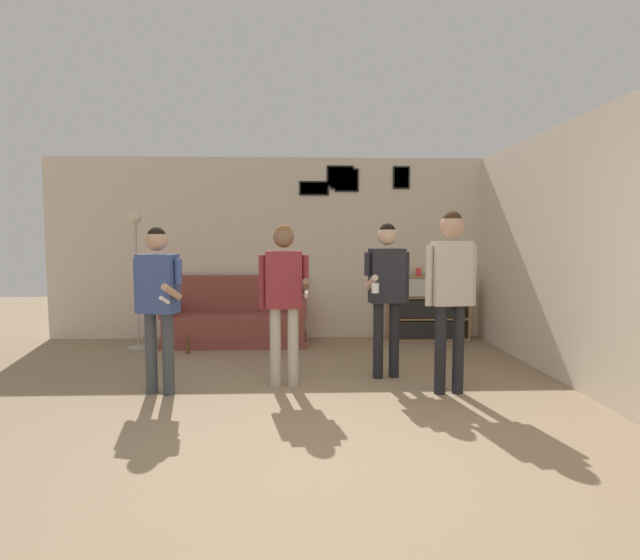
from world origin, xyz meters
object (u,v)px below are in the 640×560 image
(couch, at_px, (237,322))
(person_spectator_near_bookshelf, at_px, (451,282))
(drinking_cup, at_px, (419,272))
(bookshelf, at_px, (428,308))
(person_watcher_holding_cup, at_px, (387,284))
(floor_lamp, at_px, (137,267))
(person_player_foreground_center, at_px, (284,288))
(bottle_on_floor, at_px, (188,347))
(person_player_foreground_left, at_px, (158,293))

(couch, distance_m, person_spectator_near_bookshelf, 3.47)
(drinking_cup, bearing_deg, bookshelf, -0.08)
(person_watcher_holding_cup, height_order, person_spectator_near_bookshelf, person_spectator_near_bookshelf)
(person_watcher_holding_cup, bearing_deg, person_spectator_near_bookshelf, -48.17)
(floor_lamp, relative_size, drinking_cup, 16.25)
(person_player_foreground_center, distance_m, bottle_on_floor, 2.18)
(person_player_foreground_left, relative_size, drinking_cup, 14.04)
(person_player_foreground_left, distance_m, person_player_foreground_center, 1.21)
(person_player_foreground_left, bearing_deg, person_watcher_holding_cup, 12.06)
(bottle_on_floor, height_order, drinking_cup, drinking_cup)
(bookshelf, relative_size, person_player_foreground_left, 0.74)
(couch, distance_m, bottle_on_floor, 0.88)
(floor_lamp, xyz_separation_m, person_player_foreground_left, (0.85, -2.01, -0.14))
(person_player_foreground_center, height_order, person_spectator_near_bookshelf, person_spectator_near_bookshelf)
(person_player_foreground_left, bearing_deg, bottle_on_floor, 94.11)
(bottle_on_floor, bearing_deg, person_watcher_holding_cup, -26.62)
(bookshelf, distance_m, person_spectator_near_bookshelf, 2.73)
(floor_lamp, relative_size, person_watcher_holding_cup, 1.12)
(person_watcher_holding_cup, xyz_separation_m, person_spectator_near_bookshelf, (0.52, -0.58, 0.07))
(couch, bearing_deg, person_spectator_near_bookshelf, -45.89)
(drinking_cup, bearing_deg, person_player_foreground_left, -140.80)
(bookshelf, height_order, person_player_foreground_center, person_player_foreground_center)
(bookshelf, relative_size, bottle_on_floor, 4.85)
(person_spectator_near_bookshelf, relative_size, drinking_cup, 15.35)
(floor_lamp, relative_size, bottle_on_floor, 7.59)
(person_watcher_holding_cup, bearing_deg, person_player_foreground_left, -167.94)
(bookshelf, relative_size, drinking_cup, 10.39)
(person_player_foreground_left, distance_m, person_watcher_holding_cup, 2.33)
(person_player_foreground_center, bearing_deg, drinking_cup, 50.56)
(couch, relative_size, drinking_cup, 17.44)
(floor_lamp, distance_m, drinking_cup, 3.99)
(bookshelf, bearing_deg, person_player_foreground_center, -131.63)
(person_watcher_holding_cup, bearing_deg, person_player_foreground_center, -165.61)
(person_player_foreground_left, bearing_deg, person_player_foreground_center, 9.91)
(couch, distance_m, person_player_foreground_left, 2.47)
(couch, relative_size, floor_lamp, 1.07)
(person_player_foreground_left, height_order, person_player_foreground_center, person_player_foreground_center)
(couch, distance_m, bookshelf, 2.83)
(bottle_on_floor, bearing_deg, bookshelf, 13.94)
(couch, xyz_separation_m, drinking_cup, (2.66, 0.19, 0.70))
(person_player_foreground_left, relative_size, person_watcher_holding_cup, 0.97)
(bookshelf, bearing_deg, person_watcher_holding_cup, -115.54)
(person_spectator_near_bookshelf, bearing_deg, person_player_foreground_center, 169.51)
(couch, bearing_deg, bottle_on_floor, -130.92)
(couch, xyz_separation_m, person_player_foreground_left, (-0.44, -2.34, 0.67))
(person_spectator_near_bookshelf, height_order, bottle_on_floor, person_spectator_near_bookshelf)
(floor_lamp, height_order, person_spectator_near_bookshelf, floor_lamp)
(person_player_foreground_left, bearing_deg, person_spectator_near_bookshelf, -1.82)
(person_player_foreground_center, relative_size, person_watcher_holding_cup, 0.99)
(person_player_foreground_center, distance_m, person_spectator_near_bookshelf, 1.63)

